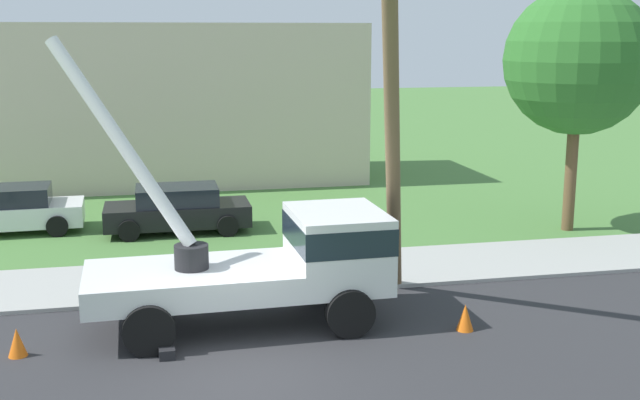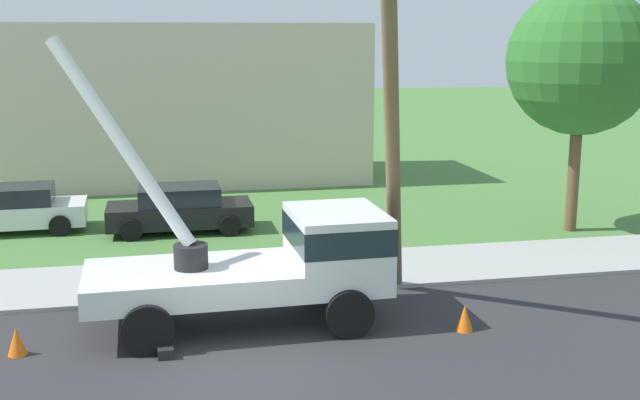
{
  "view_description": "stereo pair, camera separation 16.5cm",
  "coord_description": "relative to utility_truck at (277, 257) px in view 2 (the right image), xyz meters",
  "views": [
    {
      "loc": [
        -1.55,
        -13.53,
        6.03
      ],
      "look_at": [
        2.07,
        3.39,
        2.38
      ],
      "focal_mm": 44.64,
      "sensor_mm": 36.0,
      "label": 1
    },
    {
      "loc": [
        -1.39,
        -13.57,
        6.03
      ],
      "look_at": [
        2.07,
        3.39,
        2.38
      ],
      "focal_mm": 44.64,
      "sensor_mm": 36.0,
      "label": 2
    }
  ],
  "objects": [
    {
      "name": "parked_sedan_black",
      "position": [
        -1.79,
        8.37,
        -0.7
      ],
      "size": [
        4.41,
        2.03,
        1.42
      ],
      "color": "black",
      "rests_on": "ground"
    },
    {
      "name": "leaning_utility_pole",
      "position": [
        2.45,
        -0.0,
        2.84
      ],
      "size": [
        1.8,
        4.05,
        8.33
      ],
      "color": "brown",
      "rests_on": "ground"
    },
    {
      "name": "roadside_tree_near",
      "position": [
        10.12,
        6.07,
        3.79
      ],
      "size": [
        4.45,
        4.45,
        7.44
      ],
      "color": "brown",
      "rests_on": "ground"
    },
    {
      "name": "parked_sedan_white",
      "position": [
        -6.85,
        9.37,
        -0.7
      ],
      "size": [
        4.46,
        2.12,
        1.42
      ],
      "color": "silver",
      "rests_on": "ground"
    },
    {
      "name": "road_asphalt",
      "position": [
        -0.93,
        -2.36,
        -1.4
      ],
      "size": [
        80.0,
        7.85,
        0.01
      ],
      "primitive_type": "cube",
      "color": "#2B2B2D",
      "rests_on": "ground"
    },
    {
      "name": "traffic_cone_behind",
      "position": [
        -5.14,
        -0.82,
        -1.13
      ],
      "size": [
        0.36,
        0.36,
        0.56
      ],
      "primitive_type": "cone",
      "color": "orange",
      "rests_on": "ground"
    },
    {
      "name": "sidewalk_strip",
      "position": [
        -0.93,
        3.18,
        -1.36
      ],
      "size": [
        80.0,
        3.24,
        0.1
      ],
      "primitive_type": "cube",
      "color": "#9E9E99",
      "rests_on": "ground"
    },
    {
      "name": "utility_truck",
      "position": [
        0.0,
        0.0,
        0.0
      ],
      "size": [
        6.82,
        3.21,
        5.98
      ],
      "color": "silver",
      "rests_on": "ground"
    },
    {
      "name": "lowrise_building_backdrop",
      "position": [
        -2.93,
        17.51,
        1.79
      ],
      "size": [
        18.0,
        6.0,
        6.4
      ],
      "primitive_type": "cube",
      "color": "beige",
      "rests_on": "ground"
    },
    {
      "name": "ground_plane",
      "position": [
        -0.93,
        9.64,
        -1.41
      ],
      "size": [
        120.0,
        120.0,
        0.0
      ],
      "primitive_type": "plane",
      "color": "#477538"
    },
    {
      "name": "traffic_cone_ahead",
      "position": [
        3.69,
        -1.34,
        -1.13
      ],
      "size": [
        0.36,
        0.36,
        0.56
      ],
      "primitive_type": "cone",
      "color": "orange",
      "rests_on": "ground"
    }
  ]
}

